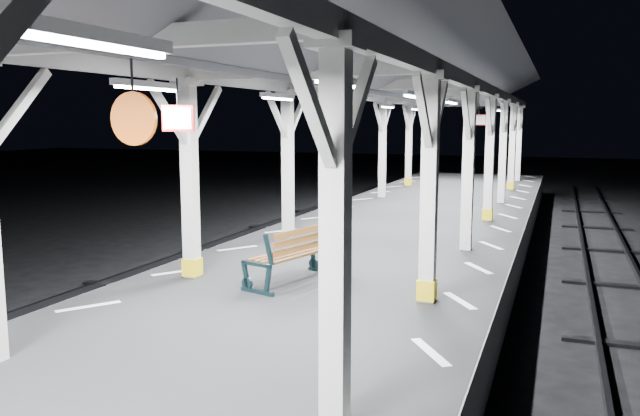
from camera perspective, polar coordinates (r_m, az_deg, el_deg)
The scene contains 6 objects.
ground at distance 8.60m, azimuth -7.12°, elevation -17.07°, with size 120.00×120.00×0.00m, color black.
platform at distance 8.40m, azimuth -7.18°, elevation -13.98°, with size 6.00×50.00×1.00m, color black.
hazard_stripes_left at distance 9.59m, azimuth -20.39°, elevation -8.44°, with size 1.00×48.00×0.01m, color silver.
hazard_stripes_right at distance 7.44m, azimuth 10.06°, elevation -12.82°, with size 1.00×48.00×0.01m, color silver.
canopy at distance 7.83m, azimuth -7.76°, elevation 14.70°, with size 5.40×49.00×4.65m.
bench_mid at distance 10.14m, azimuth -2.07°, elevation -4.08°, with size 1.11×1.88×0.96m.
Camera 1 is at (3.73, -6.84, 3.63)m, focal length 35.00 mm.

